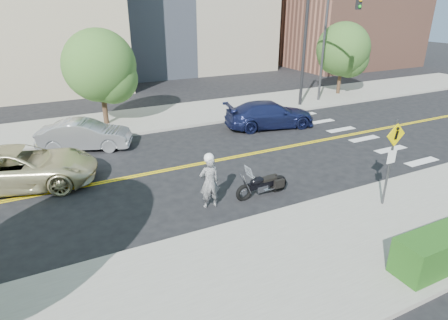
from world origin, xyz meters
name	(u,v)px	position (x,y,z in m)	size (l,w,h in m)	color
ground_plane	(199,164)	(0.00, 0.00, 0.00)	(120.00, 120.00, 0.00)	black
sidewalk_near	(306,259)	(0.00, -7.50, 0.07)	(60.00, 5.00, 0.15)	#9E9B91
sidewalk_far	(150,119)	(0.00, 7.50, 0.07)	(60.00, 5.00, 0.15)	#9E9B91
building_right	(344,8)	(26.00, 20.00, 6.00)	(14.00, 12.00, 12.00)	#8C5947
lamp_post	(324,41)	(12.00, 6.50, 4.15)	(0.16, 0.16, 8.00)	#4C4C51
traffic_light	(315,36)	(10.00, 5.08, 4.67)	(0.28, 4.50, 7.00)	black
pedestrian_sign	(392,155)	(4.20, -6.31, 1.96)	(0.78, 0.08, 3.00)	#4C4C51
motorcyclist	(209,181)	(-1.10, -3.60, 0.99)	(0.72, 0.50, 1.99)	#B2B3B7
motorcycle	(262,180)	(0.95, -3.70, 0.63)	(2.08, 0.63, 1.27)	black
suv	(19,167)	(-6.88, 1.05, 0.78)	(2.59, 5.61, 1.56)	beige
parked_car_silver	(85,135)	(-4.12, 4.16, 0.70)	(1.49, 4.26, 1.40)	#ABAEB3
parked_car_blue	(270,114)	(5.67, 3.10, 0.74)	(2.06, 5.07, 1.47)	navy
tree_far_a	(99,66)	(-2.55, 7.49, 3.39)	(3.92, 3.92, 5.36)	#382619
tree_far_b	(343,49)	(14.72, 7.50, 3.40)	(3.85, 3.85, 5.33)	#382619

